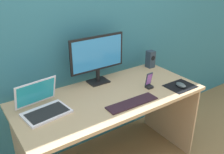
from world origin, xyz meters
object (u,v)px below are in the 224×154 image
at_px(phone_in_dock, 149,83).
at_px(laptop, 43,106).
at_px(mouse, 181,85).
at_px(speaker_right, 150,59).
at_px(monitor, 97,56).
at_px(keyboard_external, 132,103).

bearing_deg(phone_in_dock, laptop, 170.43).
height_order(mouse, phone_in_dock, phone_in_dock).
bearing_deg(speaker_right, monitor, -179.68).
bearing_deg(keyboard_external, mouse, -1.70).
bearing_deg(laptop, phone_in_dock, -9.57).
bearing_deg(mouse, laptop, 166.75).
xyz_separation_m(monitor, laptop, (-0.58, -0.19, -0.20)).
xyz_separation_m(monitor, keyboard_external, (0.02, -0.47, -0.24)).
relative_size(speaker_right, laptop, 0.50).
xyz_separation_m(speaker_right, phone_in_dock, (-0.33, -0.35, -0.04)).
relative_size(monitor, phone_in_dock, 3.74).
bearing_deg(monitor, mouse, -42.66).
bearing_deg(laptop, mouse, -15.05).
xyz_separation_m(laptop, mouse, (1.12, -0.30, -0.02)).
xyz_separation_m(monitor, speaker_right, (0.63, 0.00, -0.16)).
relative_size(laptop, keyboard_external, 0.81).
distance_m(speaker_right, phone_in_dock, 0.48).
bearing_deg(keyboard_external, laptop, 156.08).
xyz_separation_m(mouse, phone_in_dock, (-0.23, 0.15, 0.03)).
bearing_deg(phone_in_dock, speaker_right, 46.20).
relative_size(speaker_right, keyboard_external, 0.41).
bearing_deg(phone_in_dock, mouse, -32.93).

